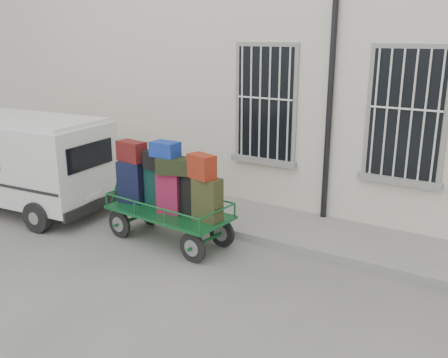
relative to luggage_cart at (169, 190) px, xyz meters
name	(u,v)px	position (x,y,z in m)	size (l,w,h in m)	color
ground	(197,269)	(1.04, -0.63, -0.97)	(80.00, 80.00, 0.00)	#63625E
building	(333,60)	(1.04, 4.87, 2.03)	(24.00, 5.15, 6.00)	beige
sidewalk	(263,222)	(1.04, 1.57, -0.90)	(24.00, 1.70, 0.15)	gray
luggage_cart	(169,190)	(0.00, 0.00, 0.00)	(2.69, 1.19, 1.84)	black
van	(19,157)	(-3.70, -0.29, 0.16)	(4.06, 2.08, 1.98)	silver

